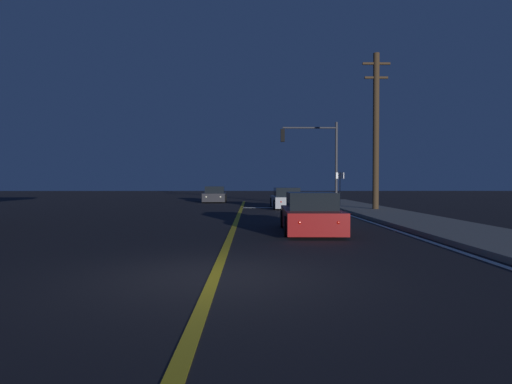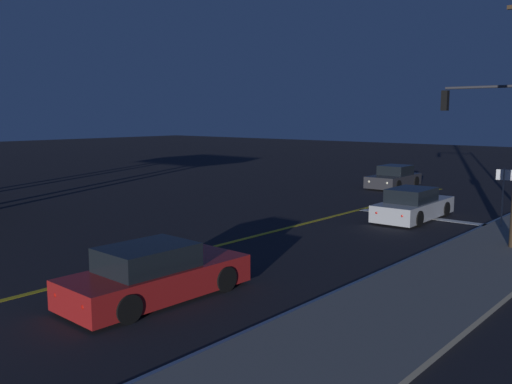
{
  "view_description": "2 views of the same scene",
  "coord_description": "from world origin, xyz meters",
  "px_view_note": "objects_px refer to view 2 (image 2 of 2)",
  "views": [
    {
      "loc": [
        0.65,
        -7.77,
        1.67
      ],
      "look_at": [
        0.95,
        21.68,
        1.03
      ],
      "focal_mm": 30.94,
      "sensor_mm": 36.0,
      "label": 1
    },
    {
      "loc": [
        12.71,
        -1.0,
        4.35
      ],
      "look_at": [
        0.35,
        13.41,
        1.7
      ],
      "focal_mm": 38.49,
      "sensor_mm": 36.0,
      "label": 2
    }
  ],
  "objects_px": {
    "car_distant_tail_charcoal": "(394,178)",
    "traffic_signal_near_right": "(500,124)",
    "car_parked_curb_silver": "(413,206)",
    "car_side_waiting_red": "(155,275)",
    "street_sign_corner": "(503,188)"
  },
  "relations": [
    {
      "from": "car_distant_tail_charcoal",
      "to": "traffic_signal_near_right",
      "type": "distance_m",
      "value": 10.36
    },
    {
      "from": "car_parked_curb_silver",
      "to": "traffic_signal_near_right",
      "type": "xyz_separation_m",
      "value": [
        2.39,
        2.97,
        3.4
      ]
    },
    {
      "from": "car_parked_curb_silver",
      "to": "car_side_waiting_red",
      "type": "distance_m",
      "value": 13.6
    },
    {
      "from": "car_side_waiting_red",
      "to": "traffic_signal_near_right",
      "type": "distance_m",
      "value": 17.12
    },
    {
      "from": "car_side_waiting_red",
      "to": "car_distant_tail_charcoal",
      "type": "bearing_deg",
      "value": 104.3
    },
    {
      "from": "car_distant_tail_charcoal",
      "to": "street_sign_corner",
      "type": "bearing_deg",
      "value": 133.62
    },
    {
      "from": "traffic_signal_near_right",
      "to": "street_sign_corner",
      "type": "xyz_separation_m",
      "value": [
        1.12,
        -2.8,
        -2.39
      ]
    },
    {
      "from": "car_parked_curb_silver",
      "to": "traffic_signal_near_right",
      "type": "distance_m",
      "value": 5.11
    },
    {
      "from": "traffic_signal_near_right",
      "to": "street_sign_corner",
      "type": "height_order",
      "value": "traffic_signal_near_right"
    },
    {
      "from": "car_distant_tail_charcoal",
      "to": "street_sign_corner",
      "type": "distance_m",
      "value": 12.52
    },
    {
      "from": "car_parked_curb_silver",
      "to": "car_side_waiting_red",
      "type": "height_order",
      "value": "same"
    },
    {
      "from": "car_side_waiting_red",
      "to": "street_sign_corner",
      "type": "distance_m",
      "value": 14.31
    },
    {
      "from": "car_parked_curb_silver",
      "to": "traffic_signal_near_right",
      "type": "relative_size",
      "value": 0.8
    },
    {
      "from": "car_side_waiting_red",
      "to": "street_sign_corner",
      "type": "height_order",
      "value": "street_sign_corner"
    },
    {
      "from": "car_distant_tail_charcoal",
      "to": "car_parked_curb_silver",
      "type": "height_order",
      "value": "same"
    }
  ]
}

